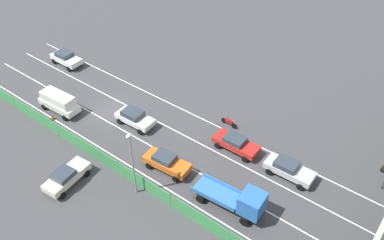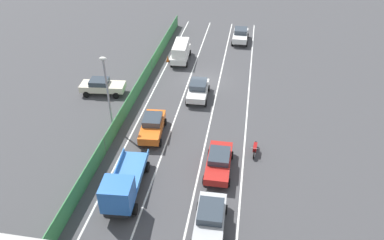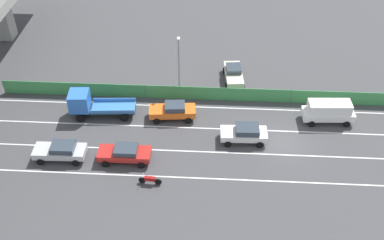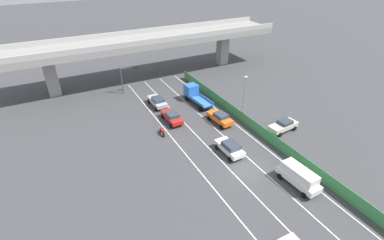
{
  "view_description": "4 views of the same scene",
  "coord_description": "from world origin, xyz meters",
  "px_view_note": "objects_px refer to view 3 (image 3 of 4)",
  "views": [
    {
      "loc": [
        22.19,
        28.03,
        27.68
      ],
      "look_at": [
        -2.38,
        9.2,
        1.75
      ],
      "focal_mm": 37.79,
      "sensor_mm": 36.0,
      "label": 1
    },
    {
      "loc": [
        -4.57,
        35.43,
        19.15
      ],
      "look_at": [
        -0.33,
        9.98,
        1.58
      ],
      "focal_mm": 34.93,
      "sensor_mm": 36.0,
      "label": 2
    },
    {
      "loc": [
        -31.87,
        6.56,
        28.87
      ],
      "look_at": [
        0.96,
        8.42,
        1.52
      ],
      "focal_mm": 43.51,
      "sensor_mm": 36.0,
      "label": 3
    },
    {
      "loc": [
        -17.3,
        -19.47,
        21.74
      ],
      "look_at": [
        -1.67,
        10.28,
        1.82
      ],
      "focal_mm": 26.52,
      "sensor_mm": 36.0,
      "label": 4
    }
  ],
  "objects_px": {
    "car_sedan_red": "(125,153)",
    "street_lamp": "(179,61)",
    "car_van_white": "(329,111)",
    "motorcycle": "(150,180)",
    "parked_sedan_cream": "(234,74)",
    "car_sedan_silver": "(61,151)",
    "flatbed_truck_blue": "(90,104)",
    "traffic_cone": "(319,108)",
    "car_hatchback_white": "(245,133)",
    "car_taxi_orange": "(173,111)"
  },
  "relations": [
    {
      "from": "car_sedan_red",
      "to": "street_lamp",
      "type": "distance_m",
      "value": 11.1
    },
    {
      "from": "car_van_white",
      "to": "motorcycle",
      "type": "xyz_separation_m",
      "value": [
        -9.12,
        16.04,
        -0.78
      ]
    },
    {
      "from": "car_sedan_red",
      "to": "parked_sedan_cream",
      "type": "distance_m",
      "value": 16.0
    },
    {
      "from": "car_sedan_red",
      "to": "parked_sedan_cream",
      "type": "xyz_separation_m",
      "value": [
        12.81,
        -9.59,
        0.03
      ]
    },
    {
      "from": "car_sedan_red",
      "to": "motorcycle",
      "type": "bearing_deg",
      "value": -136.47
    },
    {
      "from": "car_sedan_silver",
      "to": "flatbed_truck_blue",
      "type": "height_order",
      "value": "flatbed_truck_blue"
    },
    {
      "from": "motorcycle",
      "to": "car_sedan_silver",
      "type": "bearing_deg",
      "value": 72.3
    },
    {
      "from": "traffic_cone",
      "to": "flatbed_truck_blue",
      "type": "bearing_deg",
      "value": 94.82
    },
    {
      "from": "car_sedan_silver",
      "to": "street_lamp",
      "type": "bearing_deg",
      "value": -44.4
    },
    {
      "from": "street_lamp",
      "to": "car_sedan_red",
      "type": "bearing_deg",
      "value": 157.82
    },
    {
      "from": "car_hatchback_white",
      "to": "car_van_white",
      "type": "xyz_separation_m",
      "value": [
        3.3,
        -8.07,
        0.33
      ]
    },
    {
      "from": "car_van_white",
      "to": "traffic_cone",
      "type": "bearing_deg",
      "value": 19.17
    },
    {
      "from": "car_hatchback_white",
      "to": "motorcycle",
      "type": "xyz_separation_m",
      "value": [
        -5.82,
        7.97,
        -0.45
      ]
    },
    {
      "from": "car_van_white",
      "to": "car_taxi_orange",
      "type": "distance_m",
      "value": 14.9
    },
    {
      "from": "car_sedan_silver",
      "to": "traffic_cone",
      "type": "relative_size",
      "value": 6.23
    },
    {
      "from": "car_taxi_orange",
      "to": "parked_sedan_cream",
      "type": "height_order",
      "value": "car_taxi_orange"
    },
    {
      "from": "flatbed_truck_blue",
      "to": "parked_sedan_cream",
      "type": "height_order",
      "value": "flatbed_truck_blue"
    },
    {
      "from": "traffic_cone",
      "to": "car_van_white",
      "type": "bearing_deg",
      "value": -160.83
    },
    {
      "from": "car_taxi_orange",
      "to": "car_sedan_red",
      "type": "height_order",
      "value": "car_taxi_orange"
    },
    {
      "from": "traffic_cone",
      "to": "motorcycle",
      "type": "bearing_deg",
      "value": 124.32
    },
    {
      "from": "car_taxi_orange",
      "to": "motorcycle",
      "type": "distance_m",
      "value": 8.8
    },
    {
      "from": "car_hatchback_white",
      "to": "car_sedan_red",
      "type": "distance_m",
      "value": 10.95
    },
    {
      "from": "car_hatchback_white",
      "to": "motorcycle",
      "type": "relative_size",
      "value": 2.2
    },
    {
      "from": "flatbed_truck_blue",
      "to": "motorcycle",
      "type": "distance_m",
      "value": 11.14
    },
    {
      "from": "car_sedan_silver",
      "to": "car_hatchback_white",
      "type": "relative_size",
      "value": 1.06
    },
    {
      "from": "car_hatchback_white",
      "to": "traffic_cone",
      "type": "distance_m",
      "value": 8.96
    },
    {
      "from": "car_hatchback_white",
      "to": "car_taxi_orange",
      "type": "bearing_deg",
      "value": 67.02
    },
    {
      "from": "motorcycle",
      "to": "parked_sedan_cream",
      "type": "distance_m",
      "value": 17.0
    },
    {
      "from": "car_taxi_orange",
      "to": "street_lamp",
      "type": "distance_m",
      "value": 4.97
    },
    {
      "from": "car_hatchback_white",
      "to": "parked_sedan_cream",
      "type": "xyz_separation_m",
      "value": [
        9.63,
        0.89,
        -0.03
      ]
    },
    {
      "from": "flatbed_truck_blue",
      "to": "motorcycle",
      "type": "height_order",
      "value": "flatbed_truck_blue"
    },
    {
      "from": "car_sedan_silver",
      "to": "parked_sedan_cream",
      "type": "distance_m",
      "value": 19.93
    },
    {
      "from": "street_lamp",
      "to": "car_taxi_orange",
      "type": "bearing_deg",
      "value": 174.83
    },
    {
      "from": "motorcycle",
      "to": "street_lamp",
      "type": "height_order",
      "value": "street_lamp"
    },
    {
      "from": "car_taxi_orange",
      "to": "flatbed_truck_blue",
      "type": "relative_size",
      "value": 0.72
    },
    {
      "from": "car_sedan_silver",
      "to": "car_hatchback_white",
      "type": "distance_m",
      "value": 16.45
    },
    {
      "from": "car_hatchback_white",
      "to": "car_van_white",
      "type": "relative_size",
      "value": 0.86
    },
    {
      "from": "car_hatchback_white",
      "to": "car_van_white",
      "type": "bearing_deg",
      "value": -67.75
    },
    {
      "from": "car_taxi_orange",
      "to": "car_sedan_red",
      "type": "distance_m",
      "value": 7.09
    },
    {
      "from": "car_van_white",
      "to": "car_sedan_red",
      "type": "height_order",
      "value": "car_van_white"
    },
    {
      "from": "car_sedan_silver",
      "to": "car_taxi_orange",
      "type": "height_order",
      "value": "car_taxi_orange"
    },
    {
      "from": "car_van_white",
      "to": "car_sedan_red",
      "type": "relative_size",
      "value": 1.08
    },
    {
      "from": "car_van_white",
      "to": "motorcycle",
      "type": "height_order",
      "value": "car_van_white"
    },
    {
      "from": "motorcycle",
      "to": "traffic_cone",
      "type": "distance_m",
      "value": 18.8
    },
    {
      "from": "car_hatchback_white",
      "to": "car_sedan_red",
      "type": "height_order",
      "value": "car_hatchback_white"
    },
    {
      "from": "car_sedan_red",
      "to": "flatbed_truck_blue",
      "type": "bearing_deg",
      "value": 35.85
    },
    {
      "from": "car_hatchback_white",
      "to": "flatbed_truck_blue",
      "type": "distance_m",
      "value": 15.15
    },
    {
      "from": "flatbed_truck_blue",
      "to": "car_van_white",
      "type": "bearing_deg",
      "value": -88.98
    },
    {
      "from": "parked_sedan_cream",
      "to": "street_lamp",
      "type": "height_order",
      "value": "street_lamp"
    },
    {
      "from": "car_hatchback_white",
      "to": "street_lamp",
      "type": "bearing_deg",
      "value": 44.34
    }
  ]
}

